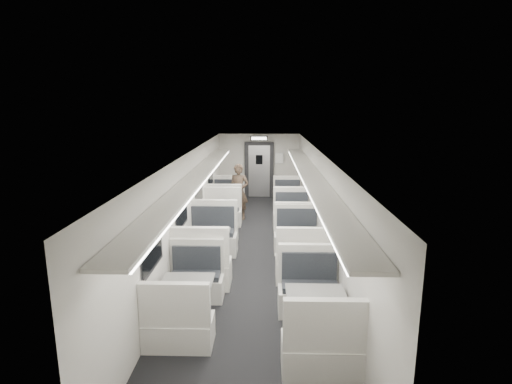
# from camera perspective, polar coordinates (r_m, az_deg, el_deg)

# --- Properties ---
(room) EXTENTS (3.24, 12.24, 2.64)m
(room) POSITION_cam_1_polar(r_m,az_deg,el_deg) (9.23, -0.18, -1.77)
(room) COLOR black
(room) RESTS_ON ground
(booth_left_a) EXTENTS (1.05, 2.13, 1.14)m
(booth_left_a) POSITION_cam_1_polar(r_m,az_deg,el_deg) (12.61, -4.31, -1.78)
(booth_left_a) COLOR silver
(booth_left_a) RESTS_ON room
(booth_left_b) EXTENTS (1.08, 2.19, 1.17)m
(booth_left_b) POSITION_cam_1_polar(r_m,az_deg,el_deg) (10.96, -5.20, -3.92)
(booth_left_b) COLOR silver
(booth_left_b) RESTS_ON room
(booth_left_c) EXTENTS (1.16, 2.35, 1.26)m
(booth_left_c) POSITION_cam_1_polar(r_m,az_deg,el_deg) (8.71, -7.00, -8.13)
(booth_left_c) COLOR silver
(booth_left_c) RESTS_ON room
(booth_left_d) EXTENTS (0.99, 2.00, 1.07)m
(booth_left_d) POSITION_cam_1_polar(r_m,az_deg,el_deg) (6.82, -9.63, -14.80)
(booth_left_d) COLOR silver
(booth_left_d) RESTS_ON room
(booth_right_a) EXTENTS (0.97, 1.97, 1.06)m
(booth_right_a) POSITION_cam_1_polar(r_m,az_deg,el_deg) (13.04, 4.68, -1.45)
(booth_right_a) COLOR silver
(booth_right_a) RESTS_ON room
(booth_right_b) EXTENTS (1.05, 2.13, 1.14)m
(booth_right_b) POSITION_cam_1_polar(r_m,az_deg,el_deg) (10.71, 5.39, -4.37)
(booth_right_b) COLOR silver
(booth_right_b) RESTS_ON room
(booth_right_c) EXTENTS (1.08, 2.19, 1.17)m
(booth_right_c) POSITION_cam_1_polar(r_m,az_deg,el_deg) (8.86, 6.24, -7.94)
(booth_right_c) COLOR silver
(booth_right_c) RESTS_ON room
(booth_right_d) EXTENTS (1.05, 2.14, 1.14)m
(booth_right_d) POSITION_cam_1_polar(r_m,az_deg,el_deg) (6.30, 8.42, -16.95)
(booth_right_d) COLOR silver
(booth_right_d) RESTS_ON room
(passenger) EXTENTS (0.71, 0.55, 1.71)m
(passenger) POSITION_cam_1_polar(r_m,az_deg,el_deg) (12.21, -2.47, 0.04)
(passenger) COLOR black
(passenger) RESTS_ON room
(window_a) EXTENTS (0.02, 1.18, 0.84)m
(window_a) POSITION_cam_1_polar(r_m,az_deg,el_deg) (12.65, -6.50, 2.70)
(window_a) COLOR black
(window_a) RESTS_ON room
(window_b) EXTENTS (0.02, 1.18, 0.84)m
(window_b) POSITION_cam_1_polar(r_m,az_deg,el_deg) (10.51, -8.13, 0.68)
(window_b) COLOR black
(window_b) RESTS_ON room
(window_c) EXTENTS (0.02, 1.18, 0.84)m
(window_c) POSITION_cam_1_polar(r_m,az_deg,el_deg) (8.41, -10.57, -2.35)
(window_c) COLOR black
(window_c) RESTS_ON room
(window_d) EXTENTS (0.02, 1.18, 0.84)m
(window_d) POSITION_cam_1_polar(r_m,az_deg,el_deg) (6.37, -14.65, -7.35)
(window_d) COLOR black
(window_d) RESTS_ON room
(luggage_rack_left) EXTENTS (0.46, 10.40, 0.09)m
(luggage_rack_left) POSITION_cam_1_polar(r_m,az_deg,el_deg) (8.91, -8.26, 2.29)
(luggage_rack_left) COLOR silver
(luggage_rack_left) RESTS_ON room
(luggage_rack_right) EXTENTS (0.46, 10.40, 0.09)m
(luggage_rack_right) POSITION_cam_1_polar(r_m,az_deg,el_deg) (8.84, 7.86, 2.22)
(luggage_rack_right) COLOR silver
(luggage_rack_right) RESTS_ON room
(vestibule_door) EXTENTS (1.10, 0.13, 2.10)m
(vestibule_door) POSITION_cam_1_polar(r_m,az_deg,el_deg) (15.08, 0.46, 3.13)
(vestibule_door) COLOR black
(vestibule_door) RESTS_ON room
(exit_sign) EXTENTS (0.62, 0.12, 0.16)m
(exit_sign) POSITION_cam_1_polar(r_m,az_deg,el_deg) (14.45, 0.43, 7.69)
(exit_sign) COLOR black
(exit_sign) RESTS_ON room
(wall_notice) EXTENTS (0.32, 0.02, 0.40)m
(wall_notice) POSITION_cam_1_polar(r_m,az_deg,el_deg) (15.01, 3.33, 4.84)
(wall_notice) COLOR white
(wall_notice) RESTS_ON room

